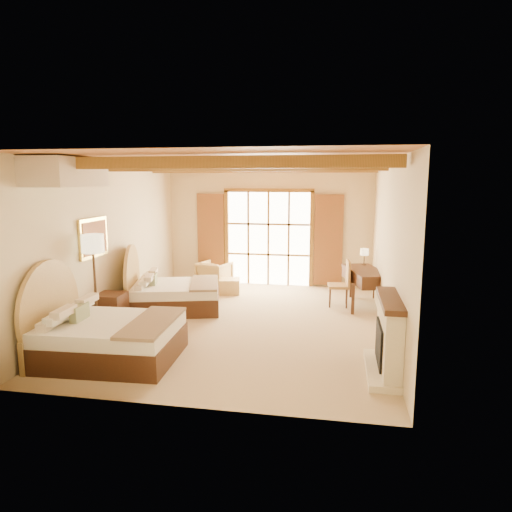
% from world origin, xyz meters
% --- Properties ---
extents(floor, '(7.00, 7.00, 0.00)m').
position_xyz_m(floor, '(0.00, 0.00, 0.00)').
color(floor, tan).
rests_on(floor, ground).
extents(wall_back, '(5.50, 0.00, 5.50)m').
position_xyz_m(wall_back, '(0.00, 3.50, 1.60)').
color(wall_back, beige).
rests_on(wall_back, ground).
extents(wall_left, '(0.00, 7.00, 7.00)m').
position_xyz_m(wall_left, '(-2.75, 0.00, 1.60)').
color(wall_left, beige).
rests_on(wall_left, ground).
extents(wall_right, '(0.00, 7.00, 7.00)m').
position_xyz_m(wall_right, '(2.75, 0.00, 1.60)').
color(wall_right, beige).
rests_on(wall_right, ground).
extents(ceiling, '(7.00, 7.00, 0.00)m').
position_xyz_m(ceiling, '(0.00, 0.00, 3.20)').
color(ceiling, '#B57340').
rests_on(ceiling, ground).
extents(ceiling_beams, '(5.39, 4.60, 0.18)m').
position_xyz_m(ceiling_beams, '(0.00, 0.00, 3.08)').
color(ceiling_beams, '#926025').
rests_on(ceiling_beams, ceiling).
extents(french_doors, '(3.95, 0.08, 2.60)m').
position_xyz_m(french_doors, '(0.00, 3.44, 1.25)').
color(french_doors, white).
rests_on(french_doors, ground).
extents(fireplace, '(0.46, 1.40, 1.16)m').
position_xyz_m(fireplace, '(2.60, -2.00, 0.51)').
color(fireplace, beige).
rests_on(fireplace, ground).
extents(painting, '(0.06, 0.95, 0.75)m').
position_xyz_m(painting, '(-2.70, -0.75, 1.75)').
color(painting, gold).
rests_on(painting, wall_left).
extents(canopy_valance, '(0.70, 1.40, 0.45)m').
position_xyz_m(canopy_valance, '(-2.40, -2.00, 2.95)').
color(canopy_valance, '#FBE4CB').
rests_on(canopy_valance, ceiling).
extents(bed_near, '(2.17, 1.68, 1.38)m').
position_xyz_m(bed_near, '(-1.84, -2.22, 0.42)').
color(bed_near, '#402517').
rests_on(bed_near, floor).
extents(bed_far, '(2.28, 1.90, 1.27)m').
position_xyz_m(bed_far, '(-1.80, 0.65, 0.38)').
color(bed_far, '#402517').
rests_on(bed_far, floor).
extents(nightstand, '(0.55, 0.55, 0.64)m').
position_xyz_m(nightstand, '(-2.50, -0.63, 0.32)').
color(nightstand, '#402517').
rests_on(nightstand, floor).
extents(floor_lamp, '(0.40, 0.40, 1.87)m').
position_xyz_m(floor_lamp, '(-2.50, -1.16, 1.59)').
color(floor_lamp, '#38271B').
rests_on(floor_lamp, floor).
extents(armchair, '(0.93, 0.95, 0.71)m').
position_xyz_m(armchair, '(-1.33, 2.76, 0.35)').
color(armchair, tan).
rests_on(armchair, floor).
extents(ottoman, '(0.60, 0.60, 0.37)m').
position_xyz_m(ottoman, '(-0.81, 2.28, 0.18)').
color(ottoman, tan).
rests_on(ottoman, floor).
extents(desk, '(1.05, 1.67, 0.84)m').
position_xyz_m(desk, '(2.47, 1.70, 0.45)').
color(desk, '#402517').
rests_on(desk, floor).
extents(desk_chair, '(0.51, 0.51, 1.05)m').
position_xyz_m(desk_chair, '(1.91, 1.59, 0.33)').
color(desk_chair, '#9D7144').
rests_on(desk_chair, floor).
extents(desk_lamp, '(0.19, 0.19, 0.39)m').
position_xyz_m(desk_lamp, '(2.47, 2.30, 1.13)').
color(desk_lamp, '#38271B').
rests_on(desk_lamp, desk).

